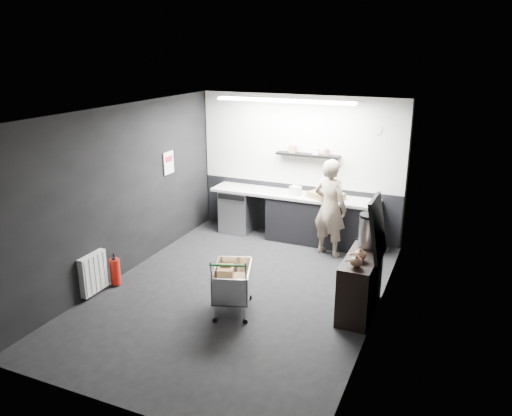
% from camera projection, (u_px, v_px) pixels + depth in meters
% --- Properties ---
extents(floor, '(5.50, 5.50, 0.00)m').
position_uv_depth(floor, '(239.00, 293.00, 7.50)').
color(floor, black).
rests_on(floor, ground).
extents(ceiling, '(5.50, 5.50, 0.00)m').
position_uv_depth(ceiling, '(237.00, 112.00, 6.67)').
color(ceiling, beige).
rests_on(ceiling, wall_back).
extents(wall_back, '(5.50, 0.00, 5.50)m').
position_uv_depth(wall_back, '(299.00, 167.00, 9.49)').
color(wall_back, black).
rests_on(wall_back, floor).
extents(wall_front, '(5.50, 0.00, 5.50)m').
position_uv_depth(wall_front, '(113.00, 290.00, 4.68)').
color(wall_front, black).
rests_on(wall_front, floor).
extents(wall_left, '(0.00, 5.50, 5.50)m').
position_uv_depth(wall_left, '(123.00, 192.00, 7.84)').
color(wall_left, black).
rests_on(wall_left, floor).
extents(wall_right, '(0.00, 5.50, 5.50)m').
position_uv_depth(wall_right, '(380.00, 227.00, 6.33)').
color(wall_right, black).
rests_on(wall_right, floor).
extents(kitchen_wall_panel, '(3.95, 0.02, 1.70)m').
position_uv_depth(kitchen_wall_panel, '(300.00, 141.00, 9.31)').
color(kitchen_wall_panel, silver).
rests_on(kitchen_wall_panel, wall_back).
extents(dado_panel, '(3.95, 0.02, 1.00)m').
position_uv_depth(dado_panel, '(298.00, 209.00, 9.73)').
color(dado_panel, black).
rests_on(dado_panel, wall_back).
extents(floating_shelf, '(1.20, 0.22, 0.04)m').
position_uv_depth(floating_shelf, '(308.00, 155.00, 9.21)').
color(floating_shelf, black).
rests_on(floating_shelf, wall_back).
extents(wall_clock, '(0.20, 0.03, 0.20)m').
position_uv_depth(wall_clock, '(376.00, 130.00, 8.69)').
color(wall_clock, silver).
rests_on(wall_clock, wall_back).
extents(poster, '(0.02, 0.30, 0.40)m').
position_uv_depth(poster, '(168.00, 163.00, 8.90)').
color(poster, white).
rests_on(poster, wall_left).
extents(poster_red_band, '(0.02, 0.22, 0.10)m').
position_uv_depth(poster_red_band, '(169.00, 159.00, 8.88)').
color(poster_red_band, red).
rests_on(poster_red_band, poster).
extents(radiator, '(0.10, 0.50, 0.60)m').
position_uv_depth(radiator, '(93.00, 273.00, 7.34)').
color(radiator, silver).
rests_on(radiator, wall_left).
extents(ceiling_strip, '(2.40, 0.20, 0.04)m').
position_uv_depth(ceiling_strip, '(284.00, 101.00, 8.29)').
color(ceiling_strip, white).
rests_on(ceiling_strip, ceiling).
extents(prep_counter, '(3.20, 0.61, 0.90)m').
position_uv_depth(prep_counter, '(299.00, 217.00, 9.42)').
color(prep_counter, black).
rests_on(prep_counter, floor).
extents(person, '(0.72, 0.58, 1.73)m').
position_uv_depth(person, '(330.00, 208.00, 8.64)').
color(person, beige).
rests_on(person, floor).
extents(shopping_cart, '(0.73, 0.98, 0.90)m').
position_uv_depth(shopping_cart, '(232.00, 283.00, 6.86)').
color(shopping_cart, silver).
rests_on(shopping_cart, floor).
extents(sideboard, '(0.47, 1.11, 1.67)m').
position_uv_depth(sideboard, '(362.00, 276.00, 6.83)').
color(sideboard, black).
rests_on(sideboard, floor).
extents(fire_extinguisher, '(0.15, 0.15, 0.51)m').
position_uv_depth(fire_extinguisher, '(115.00, 271.00, 7.67)').
color(fire_extinguisher, red).
rests_on(fire_extinguisher, floor).
extents(cardboard_box, '(0.70, 0.63, 0.11)m').
position_uv_depth(cardboard_box, '(326.00, 196.00, 9.03)').
color(cardboard_box, '#866447').
rests_on(cardboard_box, prep_counter).
extents(pink_tub, '(0.22, 0.22, 0.22)m').
position_uv_depth(pink_tub, '(322.00, 191.00, 9.09)').
color(pink_tub, beige).
rests_on(pink_tub, prep_counter).
extents(white_container, '(0.23, 0.20, 0.17)m').
position_uv_depth(white_container, '(295.00, 191.00, 9.24)').
color(white_container, silver).
rests_on(white_container, prep_counter).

